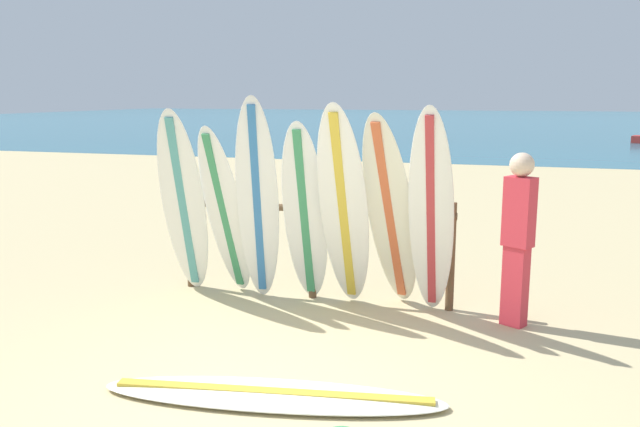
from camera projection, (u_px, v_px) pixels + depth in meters
The scene contains 12 objects.
ground_plane at pixel (259, 406), 4.85m from camera, with size 120.00×120.00×0.00m, color #CCB784.
ocean_water at pixel (494, 120), 59.50m from camera, with size 120.00×80.00×0.01m, color teal.
surfboard_rack at pixel (312, 231), 7.33m from camera, with size 3.23×0.09×1.19m.
surfboard_leaning_far_left at pixel (184, 204), 7.28m from camera, with size 0.63×0.87×2.19m.
surfboard_leaning_left at pixel (225, 212), 7.28m from camera, with size 0.58×0.82×2.01m.
surfboard_leaning_center_left at pixel (258, 201), 7.07m from camera, with size 0.58×0.68×2.33m.
surfboard_leaning_center at pixel (305, 214), 7.04m from camera, with size 0.50×0.62×2.07m.
surfboard_leaning_center_right at pixel (344, 209), 6.74m from camera, with size 0.53×0.94×2.26m.
surfboard_leaning_right at pixel (390, 214), 6.77m from camera, with size 0.71×1.07×2.17m.
surfboard_leaning_far_right at pixel (431, 215), 6.51m from camera, with size 0.46×0.85×2.24m.
surfboard_lying_on_sand at pixel (272, 395), 4.96m from camera, with size 2.76×0.98×0.08m.
beachgoer_standing at pixel (518, 232), 6.39m from camera, with size 0.34×0.30×1.76m.
Camera 1 is at (1.73, -4.19, 2.31)m, focal length 36.04 mm.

